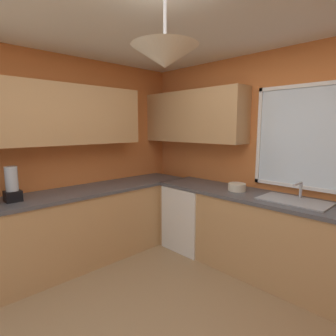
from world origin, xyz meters
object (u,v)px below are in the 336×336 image
at_px(bowl, 237,187).
at_px(blender_appliance, 12,186).
at_px(sink_assembly, 294,200).
at_px(dishwasher, 192,217).

height_order(bowl, blender_appliance, blender_appliance).
height_order(sink_assembly, bowl, sink_assembly).
bearing_deg(bowl, sink_assembly, 0.50).
bearing_deg(sink_assembly, blender_appliance, -134.06).
distance_m(sink_assembly, bowl, 0.67).
relative_size(sink_assembly, blender_appliance, 1.86).
height_order(sink_assembly, blender_appliance, blender_appliance).
bearing_deg(sink_assembly, bowl, -179.50).
relative_size(dishwasher, sink_assembly, 1.29).
bearing_deg(dishwasher, bowl, 2.57).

